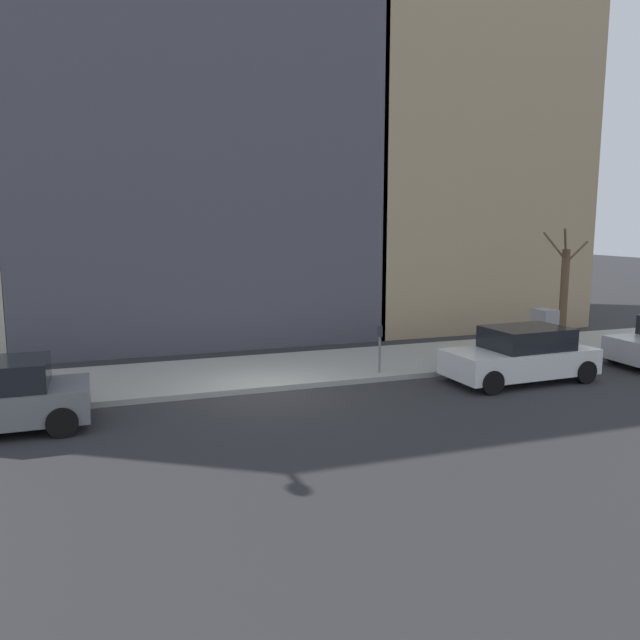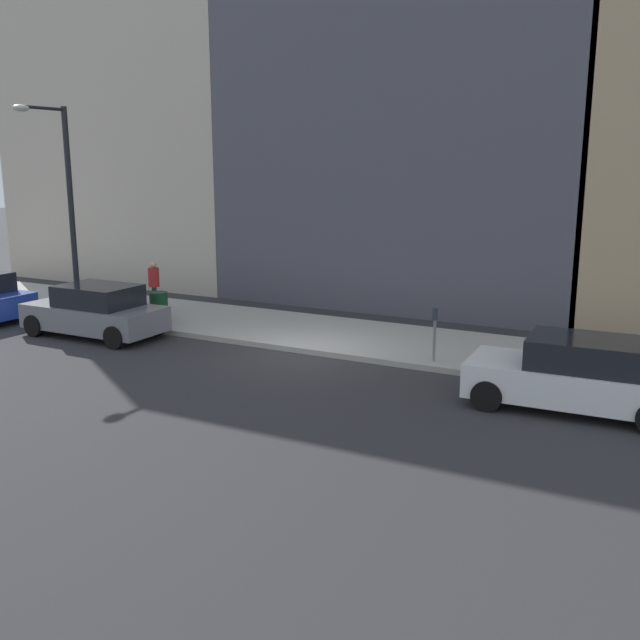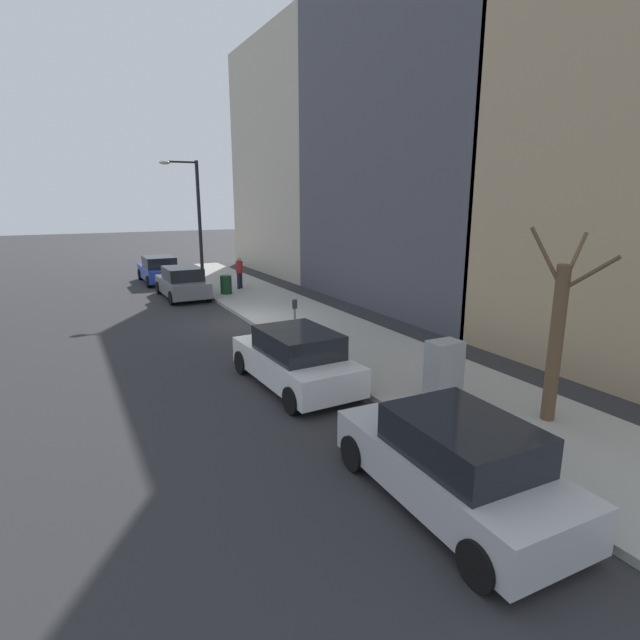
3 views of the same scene
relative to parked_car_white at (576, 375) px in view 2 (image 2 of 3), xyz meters
The scene contains 10 objects.
ground_plane 7.13m from the parked_car_white, 80.41° to the left, with size 120.00×120.00×0.00m, color #2B2B2D.
sidewalk 7.72m from the parked_car_white, 65.55° to the left, with size 4.00×36.00×0.15m, color #9E9B93.
parked_car_white is the anchor object (origin of this frame).
parked_car_grey 13.34m from the parked_car_white, 89.52° to the left, with size 1.94×4.21×1.52m.
parking_meter 3.93m from the parked_car_white, 65.45° to the left, with size 0.14×0.10×1.35m.
streetlamp 16.14m from the parked_car_white, 84.68° to the left, with size 1.97×0.32×6.50m.
trash_bin 12.83m from the parked_car_white, 80.66° to the left, with size 0.56×0.56×0.90m, color #14381E.
pedestrian_near_meter 14.11m from the parked_car_white, 77.05° to the left, with size 0.36×0.36×1.66m.
office_block_center 17.73m from the parked_car_white, 29.50° to the left, with size 12.76×12.76×20.34m, color #4C4C56.
office_tower_right 23.86m from the parked_car_white, 57.62° to the left, with size 11.25×11.25×14.33m, color #BCB29E.
Camera 2 is at (-15.92, -8.87, 4.97)m, focal length 40.00 mm.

